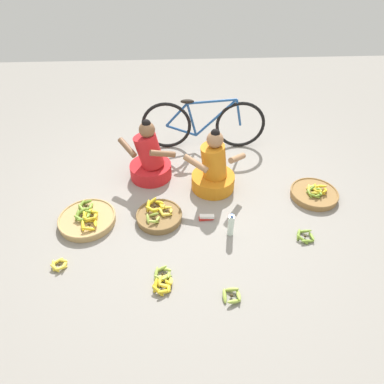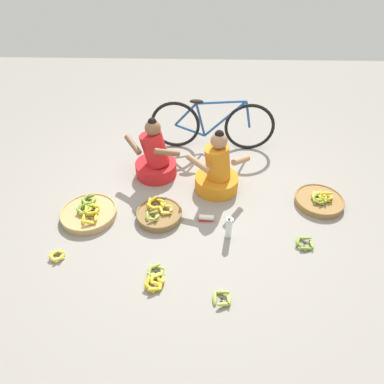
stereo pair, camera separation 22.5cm
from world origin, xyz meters
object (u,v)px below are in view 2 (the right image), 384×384
at_px(banana_basket_near_bicycle, 89,213).
at_px(loose_bananas_mid_right, 304,244).
at_px(banana_basket_back_center, 319,200).
at_px(loose_bananas_near_vendor, 222,298).
at_px(packet_carton_stack, 206,218).
at_px(bicycle_leaning, 212,125).
at_px(banana_basket_back_right, 159,214).
at_px(vendor_woman_behind, 155,158).
at_px(water_bottle, 229,227).
at_px(vendor_woman_front, 217,171).
at_px(loose_bananas_front_left, 57,256).
at_px(loose_bananas_mid_left, 155,279).

distance_m(banana_basket_near_bicycle, loose_bananas_mid_right, 2.32).
relative_size(banana_basket_back_center, loose_bananas_near_vendor, 3.09).
bearing_deg(banana_basket_near_bicycle, loose_bananas_mid_right, -8.86).
relative_size(loose_bananas_mid_right, packet_carton_stack, 1.25).
distance_m(bicycle_leaning, loose_bananas_mid_right, 2.07).
bearing_deg(banana_basket_near_bicycle, banana_basket_back_right, 0.74).
xyz_separation_m(banana_basket_near_bicycle, banana_basket_back_right, (0.78, 0.01, 0.00)).
bearing_deg(bicycle_leaning, banana_basket_back_right, -112.18).
xyz_separation_m(loose_bananas_mid_right, loose_bananas_near_vendor, (-0.85, -0.65, 0.00)).
bearing_deg(vendor_woman_behind, water_bottle, -50.39).
distance_m(vendor_woman_front, banana_basket_back_center, 1.22).
relative_size(vendor_woman_behind, banana_basket_back_right, 1.58).
height_order(bicycle_leaning, loose_bananas_mid_right, bicycle_leaning).
height_order(banana_basket_back_right, loose_bananas_front_left, banana_basket_back_right).
bearing_deg(banana_basket_back_center, loose_bananas_near_vendor, -131.91).
bearing_deg(vendor_woman_behind, bicycle_leaning, 43.23).
bearing_deg(loose_bananas_mid_right, water_bottle, 172.24).
bearing_deg(water_bottle, loose_bananas_near_vendor, -96.74).
bearing_deg(banana_basket_back_right, vendor_woman_behind, 98.60).
relative_size(banana_basket_near_bicycle, banana_basket_back_right, 1.22).
bearing_deg(vendor_woman_behind, loose_bananas_mid_left, -83.89).
height_order(loose_bananas_mid_right, loose_bananas_mid_left, loose_bananas_mid_left).
height_order(loose_bananas_near_vendor, water_bottle, water_bottle).
xyz_separation_m(bicycle_leaning, loose_bananas_mid_right, (0.92, -1.82, -0.33)).
xyz_separation_m(banana_basket_back_right, loose_bananas_front_left, (-0.94, -0.60, -0.03)).
xyz_separation_m(vendor_woman_behind, loose_bananas_front_left, (-0.82, -1.38, -0.23)).
xyz_separation_m(loose_bananas_mid_right, loose_bananas_mid_left, (-1.46, -0.47, 0.00)).
bearing_deg(vendor_woman_behind, loose_bananas_near_vendor, -66.66).
distance_m(bicycle_leaning, water_bottle, 1.74).
xyz_separation_m(loose_bananas_mid_left, packet_carton_stack, (0.47, 0.80, 0.00)).
bearing_deg(vendor_woman_behind, banana_basket_back_right, -81.40).
bearing_deg(banana_basket_back_center, vendor_woman_behind, 165.48).
xyz_separation_m(vendor_woman_front, loose_bananas_mid_left, (-0.59, -1.36, -0.23)).
height_order(vendor_woman_front, banana_basket_back_right, vendor_woman_front).
relative_size(vendor_woman_behind, water_bottle, 2.91).
relative_size(bicycle_leaning, packet_carton_stack, 10.04).
bearing_deg(banana_basket_near_bicycle, banana_basket_back_center, 6.41).
xyz_separation_m(loose_bananas_mid_right, loose_bananas_front_left, (-2.45, -0.23, 0.00)).
bearing_deg(loose_bananas_front_left, banana_basket_back_right, 32.56).
xyz_separation_m(vendor_woman_front, vendor_woman_behind, (-0.76, 0.26, -0.00)).
relative_size(vendor_woman_behind, loose_bananas_mid_left, 2.37).
bearing_deg(loose_bananas_mid_left, banana_basket_near_bicycle, 135.17).
distance_m(vendor_woman_front, banana_basket_near_bicycle, 1.53).
bearing_deg(vendor_woman_behind, banana_basket_near_bicycle, -129.55).
distance_m(vendor_woman_front, loose_bananas_mid_left, 1.50).
xyz_separation_m(loose_bananas_mid_left, loose_bananas_near_vendor, (0.60, -0.18, -0.00)).
bearing_deg(loose_bananas_near_vendor, water_bottle, 83.26).
height_order(bicycle_leaning, water_bottle, bicycle_leaning).
relative_size(banana_basket_back_center, loose_bananas_mid_right, 2.61).
height_order(water_bottle, packet_carton_stack, water_bottle).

